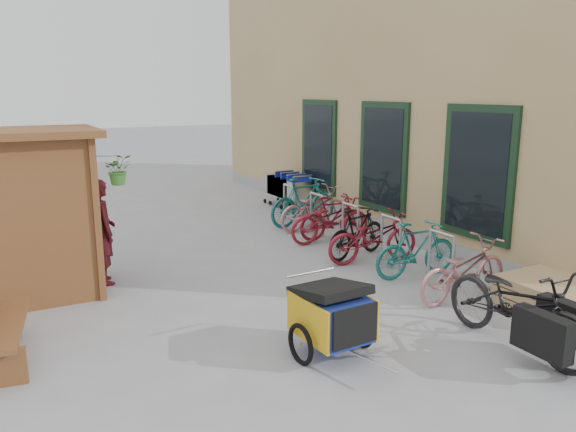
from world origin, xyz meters
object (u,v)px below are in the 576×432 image
pallet_stack (552,295)px  child_trailer (332,313)px  bike_6 (314,208)px  bike_2 (373,237)px  bike_7 (304,201)px  bike_3 (357,233)px  bike_5 (333,217)px  shopping_carts (286,186)px  person_kiosk (102,232)px  bike_0 (464,270)px  cargo_bike (519,306)px  bike_4 (330,220)px  kiosk (14,192)px  bike_1 (416,250)px

pallet_stack → child_trailer: size_ratio=0.79×
child_trailer → bike_6: size_ratio=0.86×
bike_2 → bike_7: 2.95m
bike_3 → bike_5: 1.29m
pallet_stack → child_trailer: 3.36m
shopping_carts → bike_3: (-0.89, -4.41, -0.10)m
person_kiosk → bike_7: 4.96m
bike_3 → pallet_stack: bearing=179.6°
bike_0 → bike_3: (-0.13, 2.43, 0.01)m
bike_2 → person_kiosk: bearing=83.8°
cargo_bike → person_kiosk: size_ratio=1.24×
child_trailer → bike_2: (2.50, 2.61, -0.05)m
pallet_stack → bike_4: 4.45m
bike_6 → cargo_bike: bearing=163.3°
bike_6 → bike_7: bearing=-6.3°
kiosk → child_trailer: bearing=-50.5°
person_kiosk → bike_3: 4.30m
child_trailer → kiosk: bearing=126.6°
bike_3 → bike_5: bike_3 is taller
pallet_stack → bike_1: size_ratio=0.80×
shopping_carts → bike_1: shopping_carts is taller
cargo_bike → bike_5: 5.21m
person_kiosk → bike_1: 4.89m
cargo_bike → bike_7: bearing=82.9°
bike_5 → bike_2: bearing=175.0°
bike_6 → bike_1: bearing=168.6°
cargo_bike → bike_6: bearing=82.3°
bike_0 → cargo_bike: bearing=152.8°
bike_3 → bike_2: bearing=173.2°
kiosk → bike_0: kiosk is taller
bike_1 → bike_5: bearing=2.4°
pallet_stack → bike_5: bike_5 is taller
bike_5 → pallet_stack: bearing=-169.4°
bike_0 → bike_1: (0.07, 1.08, 0.01)m
shopping_carts → cargo_bike: bearing=-99.5°
bike_1 → bike_5: size_ratio=1.02×
cargo_bike → bike_0: (0.63, 1.47, -0.08)m
child_trailer → bike_2: bearing=43.3°
pallet_stack → bike_5: bearing=97.5°
shopping_carts → bike_7: bike_7 is taller
bike_3 → shopping_carts: bearing=-26.9°
bike_6 → pallet_stack: bearing=177.0°
person_kiosk → bike_0: person_kiosk is taller
pallet_stack → person_kiosk: person_kiosk is taller
bike_2 → bike_7: bearing=2.2°
shopping_carts → bike_7: (-0.53, -1.86, -0.02)m
pallet_stack → person_kiosk: (-5.12, 4.00, 0.60)m
pallet_stack → bike_2: 3.04m
bike_5 → bike_4: bearing=138.6°
pallet_stack → child_trailer: (-3.33, 0.30, 0.28)m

